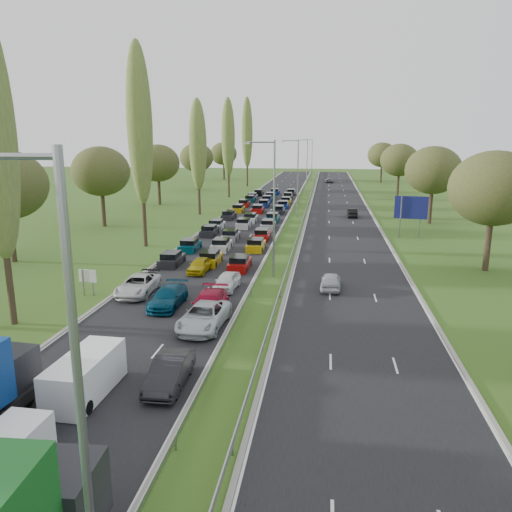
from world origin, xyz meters
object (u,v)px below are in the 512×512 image
at_px(white_van_rear, 88,374).
at_px(direction_sign, 411,209).
at_px(info_sign, 88,279).
at_px(near_car_2, 138,285).
at_px(white_van_front, 1,462).
at_px(near_car_3, 141,283).

height_order(white_van_rear, direction_sign, direction_sign).
distance_m(info_sign, direction_sign, 40.14).
relative_size(info_sign, direction_sign, 0.40).
distance_m(near_car_2, white_van_front, 22.54).
bearing_deg(direction_sign, near_car_2, -132.82).
distance_m(near_car_2, info_sign, 3.90).
bearing_deg(info_sign, direction_sign, 44.06).
bearing_deg(direction_sign, white_van_front, -113.60).
xyz_separation_m(near_car_2, info_sign, (-3.76, -0.85, 0.60)).
xyz_separation_m(near_car_3, white_van_front, (3.49, -22.96, 0.27)).
height_order(white_van_front, direction_sign, direction_sign).
height_order(near_car_2, near_car_3, near_car_2).
relative_size(white_van_rear, direction_sign, 0.97).
xyz_separation_m(near_car_3, info_sign, (-3.78, -1.55, 0.68)).
bearing_deg(near_car_3, near_car_2, -89.96).
distance_m(white_van_rear, direction_sign, 47.82).
bearing_deg(info_sign, near_car_3, 22.28).
bearing_deg(near_car_2, info_sign, -168.10).
bearing_deg(near_car_2, white_van_rear, -78.33).
distance_m(white_van_front, white_van_rear, 6.69).
height_order(near_car_2, info_sign, info_sign).
height_order(near_car_2, direction_sign, direction_sign).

